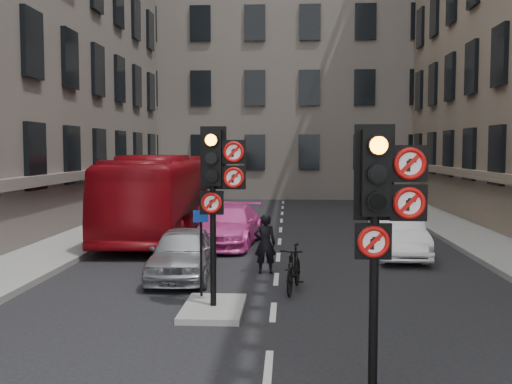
# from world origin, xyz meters

# --- Properties ---
(pavement_left) EXTENTS (3.00, 50.00, 0.16)m
(pavement_left) POSITION_xyz_m (-7.20, 12.00, 0.08)
(pavement_left) COLOR gray
(pavement_left) RESTS_ON ground
(pavement_right) EXTENTS (3.00, 50.00, 0.16)m
(pavement_right) POSITION_xyz_m (7.20, 12.00, 0.08)
(pavement_right) COLOR gray
(pavement_right) RESTS_ON ground
(centre_island) EXTENTS (1.20, 2.00, 0.12)m
(centre_island) POSITION_xyz_m (-1.20, 5.00, 0.06)
(centre_island) COLOR gray
(centre_island) RESTS_ON ground
(building_far) EXTENTS (30.00, 14.00, 20.00)m
(building_far) POSITION_xyz_m (0.00, 38.00, 10.00)
(building_far) COLOR #6B625A
(building_far) RESTS_ON ground
(signal_near) EXTENTS (0.91, 0.40, 3.58)m
(signal_near) POSITION_xyz_m (1.49, 0.99, 2.58)
(signal_near) COLOR black
(signal_near) RESTS_ON ground
(signal_far) EXTENTS (0.91, 0.40, 3.58)m
(signal_far) POSITION_xyz_m (-1.11, 4.99, 2.70)
(signal_far) COLOR black
(signal_far) RESTS_ON centre_island
(car_silver) EXTENTS (1.60, 3.77, 1.27)m
(car_silver) POSITION_xyz_m (-2.35, 8.03, 0.64)
(car_silver) COLOR #999BA0
(car_silver) RESTS_ON ground
(car_white) EXTENTS (1.50, 4.02, 1.31)m
(car_white) POSITION_xyz_m (3.58, 11.31, 0.66)
(car_white) COLOR white
(car_white) RESTS_ON ground
(car_pink) EXTENTS (2.27, 4.73, 1.33)m
(car_pink) POSITION_xyz_m (-1.69, 13.09, 0.66)
(car_pink) COLOR #D53E98
(car_pink) RESTS_ON ground
(bus_red) EXTENTS (2.93, 10.88, 3.01)m
(bus_red) POSITION_xyz_m (-4.50, 15.31, 1.50)
(bus_red) COLOR maroon
(bus_red) RESTS_ON ground
(motorcycle) EXTENTS (0.79, 1.83, 1.06)m
(motorcycle) POSITION_xyz_m (0.42, 6.76, 0.53)
(motorcycle) COLOR black
(motorcycle) RESTS_ON ground
(motorcyclist) EXTENTS (0.61, 0.44, 1.57)m
(motorcyclist) POSITION_xyz_m (-0.30, 8.67, 0.78)
(motorcyclist) COLOR black
(motorcyclist) RESTS_ON ground
(info_sign) EXTENTS (0.32, 0.12, 1.84)m
(info_sign) POSITION_xyz_m (-1.55, 5.73, 1.31)
(info_sign) COLOR black
(info_sign) RESTS_ON centre_island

